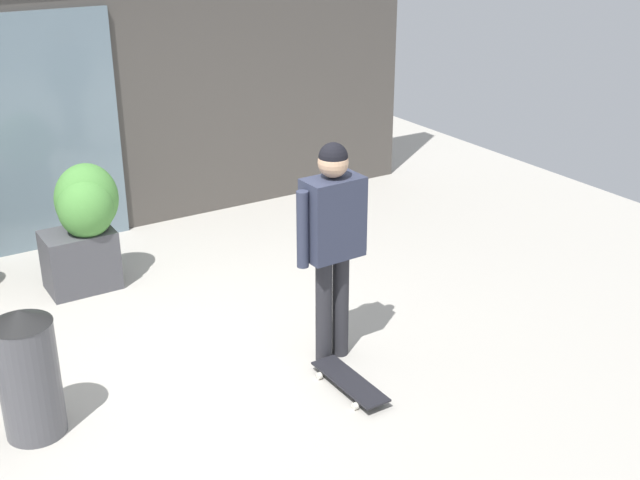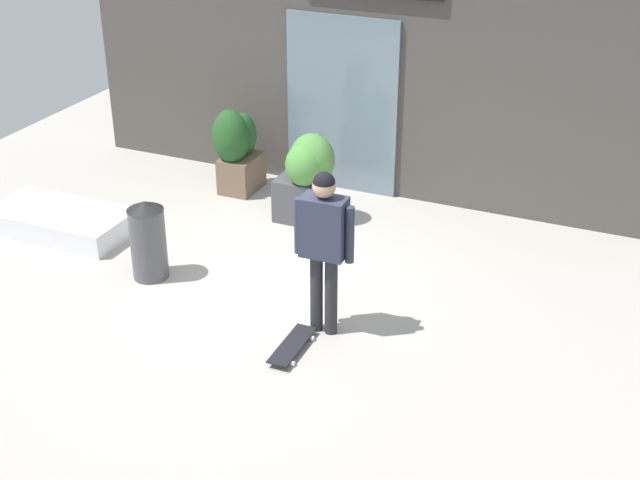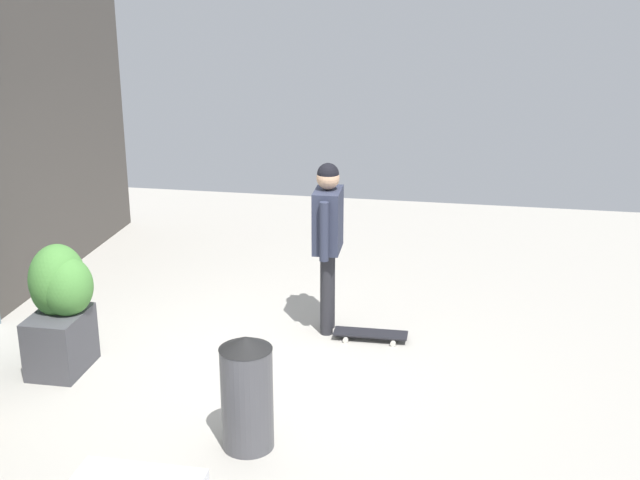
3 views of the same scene
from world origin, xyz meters
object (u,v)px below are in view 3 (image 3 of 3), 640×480
object	(u,v)px
skateboard	(370,334)
trash_bin	(247,392)
skateboarder	(328,229)
planter_box_right	(60,300)

from	to	relation	value
skateboard	trash_bin	bearing A→B (deg)	-109.15
skateboarder	trash_bin	size ratio (longest dim) A/B	1.87
trash_bin	skateboarder	bearing A→B (deg)	-6.05
skateboarder	skateboard	size ratio (longest dim) A/B	2.37
skateboarder	skateboard	bearing A→B (deg)	-18.88
planter_box_right	trash_bin	world-z (taller)	planter_box_right
planter_box_right	trash_bin	size ratio (longest dim) A/B	1.25
skateboard	trash_bin	world-z (taller)	trash_bin
trash_bin	planter_box_right	bearing A→B (deg)	63.41
skateboarder	trash_bin	bearing A→B (deg)	-97.95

